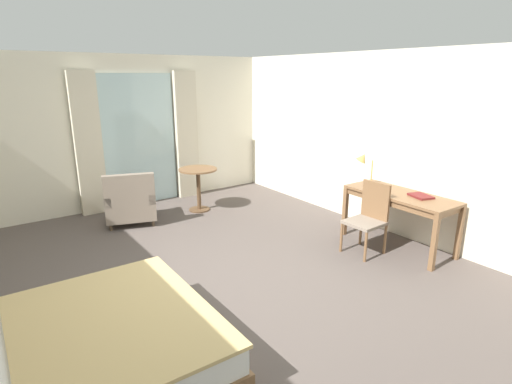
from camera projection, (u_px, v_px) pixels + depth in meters
ground at (225, 293)px, 4.54m from camera, size 6.49×7.88×0.10m
wall_back at (112, 133)px, 7.03m from camera, size 6.09×0.12×2.63m
wall_right at (401, 145)px, 5.83m from camera, size 0.12×7.48×2.63m
balcony_glass_door at (139, 141)px, 7.26m from camera, size 1.34×0.02×2.31m
curtain_panel_left at (89, 145)px, 6.68m from camera, size 0.43×0.10×2.36m
curtain_panel_right at (187, 136)px, 7.67m from camera, size 0.42×0.10×2.36m
bed at (56, 364)px, 2.98m from camera, size 2.25×1.83×0.98m
writing_desk at (400, 200)px, 5.48m from camera, size 0.63×1.49×0.76m
desk_chair at (369, 215)px, 5.37m from camera, size 0.46×0.45×0.94m
desk_lamp at (364, 162)px, 5.69m from camera, size 0.26×0.27×0.52m
closed_book at (421, 196)px, 5.30m from camera, size 0.29×0.33×0.03m
armchair_by_window at (131, 203)px, 6.43m from camera, size 0.93×0.90×0.86m
round_cafe_table at (198, 180)px, 7.00m from camera, size 0.65×0.65×0.75m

